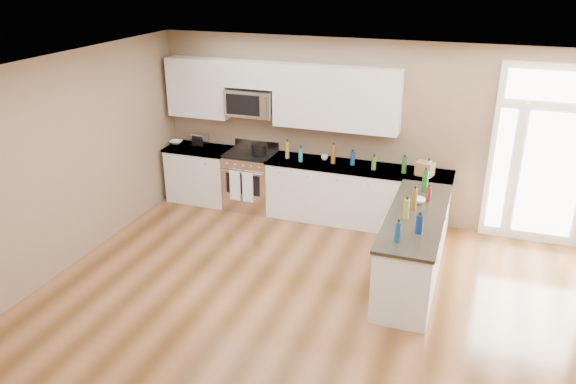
{
  "coord_description": "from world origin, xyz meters",
  "views": [
    {
      "loc": [
        1.54,
        -4.27,
        3.86
      ],
      "look_at": [
        -0.69,
        2.0,
        1.1
      ],
      "focal_mm": 35.0,
      "sensor_mm": 36.0,
      "label": 1
    }
  ],
  "objects_px": {
    "stockpot": "(259,149)",
    "peninsula_cabinet": "(413,249)",
    "toaster_oven": "(200,139)",
    "kitchen_range": "(251,180)"
  },
  "relations": [
    {
      "from": "toaster_oven",
      "to": "stockpot",
      "type": "bearing_deg",
      "value": -2.15
    },
    {
      "from": "stockpot",
      "to": "peninsula_cabinet",
      "type": "bearing_deg",
      "value": -27.73
    },
    {
      "from": "peninsula_cabinet",
      "to": "kitchen_range",
      "type": "bearing_deg",
      "value": 153.22
    },
    {
      "from": "peninsula_cabinet",
      "to": "toaster_oven",
      "type": "bearing_deg",
      "value": 157.59
    },
    {
      "from": "peninsula_cabinet",
      "to": "stockpot",
      "type": "bearing_deg",
      "value": 152.27
    },
    {
      "from": "kitchen_range",
      "to": "toaster_oven",
      "type": "height_order",
      "value": "toaster_oven"
    },
    {
      "from": "peninsula_cabinet",
      "to": "kitchen_range",
      "type": "distance_m",
      "value": 3.22
    },
    {
      "from": "kitchen_range",
      "to": "stockpot",
      "type": "relative_size",
      "value": 4.29
    },
    {
      "from": "peninsula_cabinet",
      "to": "kitchen_range",
      "type": "xyz_separation_m",
      "value": [
        -2.87,
        1.45,
        0.04
      ]
    },
    {
      "from": "stockpot",
      "to": "toaster_oven",
      "type": "xyz_separation_m",
      "value": [
        -1.16,
        0.17,
        -0.0
      ]
    }
  ]
}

